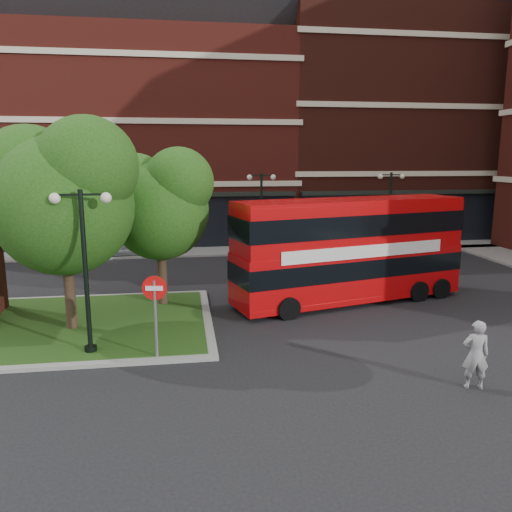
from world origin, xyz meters
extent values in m
plane|color=black|center=(0.00, 0.00, 0.00)|extent=(120.00, 120.00, 0.00)
cube|color=slate|center=(0.00, 16.50, 0.06)|extent=(44.00, 3.00, 0.12)
cube|color=maroon|center=(-8.00, 24.00, 7.00)|extent=(26.00, 12.00, 14.00)
cube|color=#471911|center=(14.00, 24.00, 8.00)|extent=(18.00, 12.00, 16.00)
cube|color=gray|center=(-8.00, 3.00, 0.06)|extent=(12.60, 7.60, 0.12)
cube|color=#19380F|center=(-8.00, 3.00, 0.07)|extent=(12.00, 7.00, 0.15)
cylinder|color=#2D2116|center=(-6.50, 2.50, 1.96)|extent=(0.36, 0.36, 3.92)
sphere|color=#194411|center=(-6.50, 2.50, 4.34)|extent=(4.60, 4.60, 4.60)
sphere|color=#194411|center=(-7.65, 3.19, 5.25)|extent=(3.45, 3.45, 3.45)
sphere|color=#194411|center=(-5.58, 2.04, 5.60)|extent=(3.22, 3.22, 3.22)
cylinder|color=#2D2116|center=(-3.50, 5.00, 1.74)|extent=(0.36, 0.36, 3.47)
sphere|color=#194411|center=(-3.50, 5.00, 3.84)|extent=(3.80, 3.80, 3.80)
sphere|color=#194411|center=(-4.45, 5.57, 4.65)|extent=(2.85, 2.85, 2.85)
sphere|color=#194411|center=(-2.74, 4.62, 4.96)|extent=(2.66, 2.66, 2.66)
cylinder|color=black|center=(-5.50, 0.20, 2.50)|extent=(0.14, 0.14, 5.00)
cylinder|color=black|center=(-5.50, 0.20, 0.15)|extent=(0.36, 0.36, 0.30)
cube|color=black|center=(-5.50, 0.20, 4.85)|extent=(1.40, 0.06, 0.06)
sphere|color=#F2EACC|center=(-6.20, 0.20, 4.75)|extent=(0.32, 0.32, 0.32)
sphere|color=#F2EACC|center=(-4.80, 0.20, 4.75)|extent=(0.32, 0.32, 0.32)
cylinder|color=black|center=(2.00, 14.50, 2.50)|extent=(0.14, 0.14, 5.00)
cylinder|color=black|center=(2.00, 14.50, 0.15)|extent=(0.36, 0.36, 0.30)
cube|color=black|center=(2.00, 14.50, 4.85)|extent=(1.40, 0.06, 0.06)
sphere|color=#F2EACC|center=(1.30, 14.50, 4.75)|extent=(0.32, 0.32, 0.32)
sphere|color=#F2EACC|center=(2.70, 14.50, 4.75)|extent=(0.32, 0.32, 0.32)
cylinder|color=black|center=(10.00, 14.50, 2.50)|extent=(0.14, 0.14, 5.00)
cylinder|color=black|center=(10.00, 14.50, 0.15)|extent=(0.36, 0.36, 0.30)
cube|color=black|center=(10.00, 14.50, 4.85)|extent=(1.40, 0.06, 0.06)
sphere|color=#F2EACC|center=(9.30, 14.50, 4.75)|extent=(0.32, 0.32, 0.32)
sphere|color=#F2EACC|center=(10.70, 14.50, 4.75)|extent=(0.32, 0.32, 0.32)
cube|color=#B20709|center=(4.07, 4.61, 1.33)|extent=(10.01, 4.64, 1.87)
cube|color=#B20709|center=(4.07, 4.61, 3.20)|extent=(9.91, 4.59, 1.87)
cube|color=black|center=(4.07, 4.61, 3.29)|extent=(10.01, 4.64, 0.84)
cube|color=silver|center=(4.36, 3.51, 2.31)|extent=(7.10, 1.90, 0.49)
imported|color=gray|center=(4.71, -3.50, 0.92)|extent=(0.76, 0.59, 1.83)
imported|color=#B1B4B8|center=(-5.89, 16.00, 0.78)|extent=(4.66, 2.01, 1.57)
imported|color=silver|center=(6.41, 16.00, 0.73)|extent=(4.60, 2.03, 1.47)
cylinder|color=slate|center=(-3.50, -0.50, 1.22)|extent=(0.09, 0.09, 2.44)
cylinder|color=red|center=(-3.50, -0.50, 2.21)|extent=(0.71, 0.17, 0.71)
cube|color=white|center=(-3.50, -0.50, 2.21)|extent=(0.50, 0.13, 0.13)
camera|label=1|loc=(-2.65, -14.60, 5.89)|focal=35.00mm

